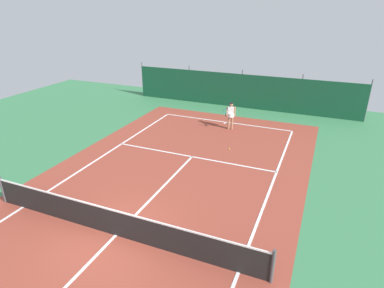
% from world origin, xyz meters
% --- Properties ---
extents(ground_plane, '(36.00, 36.00, 0.00)m').
position_xyz_m(ground_plane, '(0.00, 0.00, 0.00)').
color(ground_plane, '#387A4C').
extents(court_surface, '(11.02, 26.60, 0.01)m').
position_xyz_m(court_surface, '(0.00, 0.00, 0.00)').
color(court_surface, brown).
rests_on(court_surface, ground).
extents(tennis_net, '(10.12, 0.10, 1.10)m').
position_xyz_m(tennis_net, '(0.00, 0.00, 0.51)').
color(tennis_net, black).
rests_on(tennis_net, ground).
extents(back_fence, '(16.30, 0.98, 2.70)m').
position_xyz_m(back_fence, '(-0.00, 15.92, 0.67)').
color(back_fence, '#14472D').
rests_on(back_fence, ground).
extents(tennis_player, '(0.60, 0.81, 1.64)m').
position_xyz_m(tennis_player, '(0.61, 10.81, 0.96)').
color(tennis_player, '#9E7051').
rests_on(tennis_player, ground).
extents(tennis_ball_near_player, '(0.07, 0.07, 0.07)m').
position_xyz_m(tennis_ball_near_player, '(1.43, 7.97, 0.03)').
color(tennis_ball_near_player, '#CCDB33').
rests_on(tennis_ball_near_player, ground).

